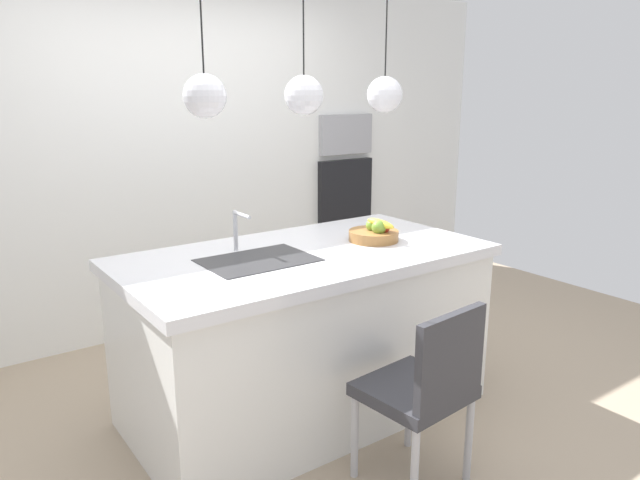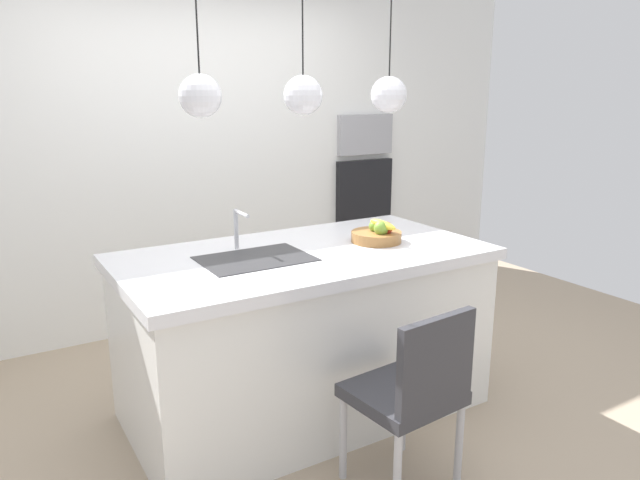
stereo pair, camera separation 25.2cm
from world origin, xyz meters
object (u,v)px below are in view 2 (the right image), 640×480
(fruit_bowl, at_px, (378,234))
(chair_near, at_px, (413,389))
(microwave, at_px, (365,134))
(oven, at_px, (364,191))

(fruit_bowl, height_order, chair_near, fruit_bowl)
(fruit_bowl, bearing_deg, microwave, 57.18)
(microwave, height_order, chair_near, microwave)
(microwave, relative_size, oven, 0.96)
(fruit_bowl, height_order, oven, oven)
(fruit_bowl, height_order, microwave, microwave)
(fruit_bowl, relative_size, oven, 0.51)
(microwave, xyz_separation_m, oven, (0.00, 0.00, -0.50))
(fruit_bowl, bearing_deg, oven, 57.18)
(fruit_bowl, xyz_separation_m, oven, (1.05, 1.62, -0.08))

